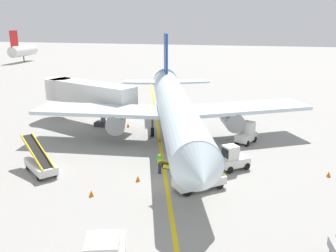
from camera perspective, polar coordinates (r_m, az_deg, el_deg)
ground_plane at (r=28.14m, az=0.51°, el=-9.06°), size 300.00×300.00×0.00m
taxi_line_yellow at (r=33.03m, az=-0.83°, el=-5.13°), size 24.37×76.38×0.01m
airliner at (r=37.24m, az=1.02°, el=2.84°), size 27.71×34.53×10.10m
jet_bridge at (r=45.24m, az=-12.86°, el=4.98°), size 12.94×7.17×4.85m
baggage_tug_near_wing at (r=37.92m, az=11.94°, el=-1.17°), size 2.18×2.72×2.10m
baggage_tug_by_cargo_door at (r=31.08m, az=9.87°, el=-4.95°), size 2.68×2.53×2.10m
belt_loader_forward_hold at (r=27.36m, az=4.59°, el=-8.09°), size 4.68×4.11×2.59m
belt_loader_aft_hold at (r=31.81m, az=-18.93°, el=-5.41°), size 4.66×4.14×2.59m
ground_crew_marshaller at (r=29.85m, az=-1.30°, el=-5.64°), size 0.36×0.24×1.70m
safety_cone_nose_left at (r=42.85m, az=-6.11°, el=0.11°), size 0.36×0.36×0.44m
safety_cone_nose_right at (r=37.58m, az=-1.29°, el=-2.11°), size 0.36×0.36×0.44m
safety_cone_wingtip_left at (r=27.01m, az=-11.62°, el=-10.03°), size 0.36×0.36×0.44m
safety_cone_wingtip_right at (r=32.08m, az=23.31°, el=-6.76°), size 0.36×0.36×0.44m
safety_cone_tail_area at (r=28.84m, az=-4.62°, el=-7.99°), size 0.36×0.36×0.44m
distant_aircraft_far_left at (r=114.85m, az=-21.28°, el=10.69°), size 3.00×10.10×8.80m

